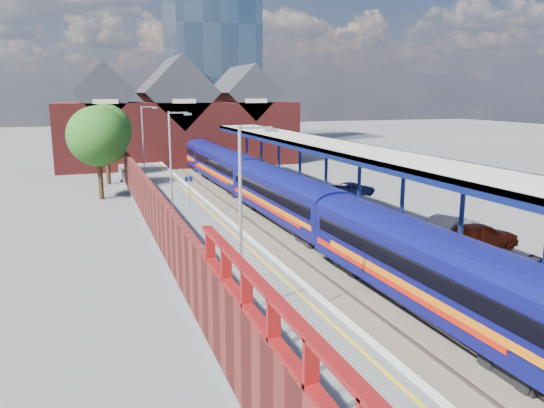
{
  "coord_description": "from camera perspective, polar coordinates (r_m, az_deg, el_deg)",
  "views": [
    {
      "loc": [
        -11.72,
        -12.05,
        9.09
      ],
      "look_at": [
        -1.29,
        17.21,
        2.6
      ],
      "focal_mm": 35.0,
      "sensor_mm": 36.0,
      "label": 1
    }
  ],
  "objects": [
    {
      "name": "right_platform",
      "position": [
        37.62,
        9.08,
        -1.55
      ],
      "size": [
        6.0,
        76.0,
        1.0
      ],
      "primitive_type": "cube",
      "color": "#565659",
      "rests_on": "ground"
    },
    {
      "name": "parked_car_silver",
      "position": [
        30.89,
        18.6,
        -2.55
      ],
      "size": [
        4.86,
        3.5,
        1.53
      ],
      "primitive_type": "imported",
      "rotation": [
        0.0,
        0.0,
        2.03
      ],
      "color": "#B7B6BC",
      "rests_on": "right_platform"
    },
    {
      "name": "canopy",
      "position": [
        38.3,
        7.23,
        5.95
      ],
      "size": [
        4.5,
        52.0,
        4.48
      ],
      "color": "#0E1951",
      "rests_on": "right_platform"
    },
    {
      "name": "station_building",
      "position": [
        71.12,
        -10.22,
        8.68
      ],
      "size": [
        30.0,
        12.12,
        13.78
      ],
      "color": "maroon",
      "rests_on": "ground"
    },
    {
      "name": "coping_left",
      "position": [
        34.15,
        -4.52,
        -1.9
      ],
      "size": [
        0.3,
        76.0,
        0.05
      ],
      "primitive_type": "cube",
      "color": "silver",
      "rests_on": "left_platform"
    },
    {
      "name": "ballast_bed",
      "position": [
        35.31,
        0.46,
        -3.07
      ],
      "size": [
        6.0,
        76.0,
        0.06
      ],
      "primitive_type": "cube",
      "color": "#473D33",
      "rests_on": "ground"
    },
    {
      "name": "parked_car_red",
      "position": [
        30.1,
        21.46,
        -3.2
      ],
      "size": [
        4.32,
        1.88,
        1.45
      ],
      "primitive_type": "imported",
      "rotation": [
        0.0,
        0.0,
        1.61
      ],
      "color": "maroon",
      "rests_on": "right_platform"
    },
    {
      "name": "lamp_post_b",
      "position": [
        19.27,
        -3.02,
        -0.49
      ],
      "size": [
        1.48,
        0.18,
        7.0
      ],
      "color": "#A5A8AA",
      "rests_on": "left_platform"
    },
    {
      "name": "brick_wall",
      "position": [
        26.69,
        -11.21,
        -2.83
      ],
      "size": [
        0.35,
        50.0,
        3.86
      ],
      "color": "maroon",
      "rests_on": "left_platform"
    },
    {
      "name": "platform_sign",
      "position": [
        37.23,
        -8.92,
        1.76
      ],
      "size": [
        0.55,
        0.08,
        2.5
      ],
      "color": "#A5A8AA",
      "rests_on": "left_platform"
    },
    {
      "name": "train",
      "position": [
        45.08,
        -2.33,
        2.9
      ],
      "size": [
        3.05,
        65.94,
        3.45
      ],
      "color": "#0C0E56",
      "rests_on": "ground"
    },
    {
      "name": "lamp_post_c",
      "position": [
        34.71,
        -10.64,
        4.82
      ],
      "size": [
        1.48,
        0.18,
        7.0
      ],
      "color": "#A5A8AA",
      "rests_on": "left_platform"
    },
    {
      "name": "rails",
      "position": [
        35.29,
        0.46,
        -2.93
      ],
      "size": [
        4.51,
        76.0,
        0.14
      ],
      "color": "slate",
      "rests_on": "ground"
    },
    {
      "name": "left_platform",
      "position": [
        33.76,
        -8.36,
        -3.07
      ],
      "size": [
        5.0,
        76.0,
        1.0
      ],
      "primitive_type": "cube",
      "color": "#565659",
      "rests_on": "ground"
    },
    {
      "name": "ground",
      "position": [
        44.59,
        -3.96,
        0.01
      ],
      "size": [
        240.0,
        240.0,
        0.0
      ],
      "primitive_type": "plane",
      "color": "#5B5B5E",
      "rests_on": "ground"
    },
    {
      "name": "lamp_post_d",
      "position": [
        50.51,
        -13.56,
        6.82
      ],
      "size": [
        1.48,
        0.18,
        7.0
      ],
      "color": "#A5A8AA",
      "rests_on": "left_platform"
    },
    {
      "name": "yellow_line",
      "position": [
        34.0,
        -5.49,
        -2.01
      ],
      "size": [
        0.14,
        76.0,
        0.01
      ],
      "primitive_type": "cube",
      "color": "yellow",
      "rests_on": "left_platform"
    },
    {
      "name": "tree_far",
      "position": [
        56.13,
        -17.3,
        7.46
      ],
      "size": [
        5.2,
        5.2,
        8.1
      ],
      "color": "#382314",
      "rests_on": "ground"
    },
    {
      "name": "coping_right",
      "position": [
        36.24,
        5.14,
        -1.11
      ],
      "size": [
        0.3,
        76.0,
        0.05
      ],
      "primitive_type": "cube",
      "color": "silver",
      "rests_on": "right_platform"
    },
    {
      "name": "parked_car_blue",
      "position": [
        43.17,
        8.66,
        1.61
      ],
      "size": [
        4.27,
        2.65,
        1.1
      ],
      "primitive_type": "imported",
      "rotation": [
        0.0,
        0.0,
        1.79
      ],
      "color": "navy",
      "rests_on": "right_platform"
    },
    {
      "name": "tree_near",
      "position": [
        48.12,
        -18.05,
        6.77
      ],
      "size": [
        5.2,
        5.2,
        8.1
      ],
      "color": "#382314",
      "rests_on": "ground"
    },
    {
      "name": "glass_tower",
      "position": [
        95.23,
        -6.63,
        18.43
      ],
      "size": [
        14.2,
        14.2,
        40.3
      ],
      "color": "slate",
      "rests_on": "ground"
    }
  ]
}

